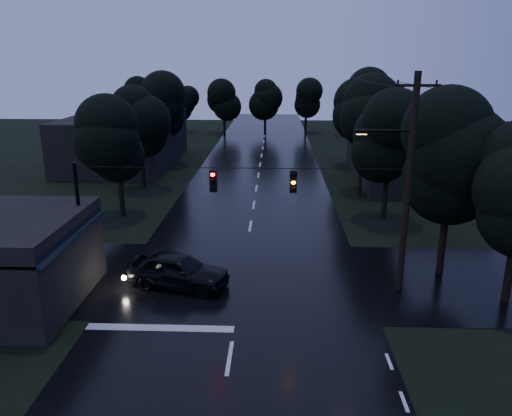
{
  "coord_description": "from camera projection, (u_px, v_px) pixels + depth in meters",
  "views": [
    {
      "loc": [
        1.59,
        -10.77,
        10.43
      ],
      "look_at": [
        0.57,
        14.99,
        2.76
      ],
      "focal_mm": 35.0,
      "sensor_mm": 36.0,
      "label": 1
    }
  ],
  "objects": [
    {
      "name": "tree_left_b",
      "position": [
        139.0,
        121.0,
        40.84
      ],
      "size": [
        4.2,
        4.2,
        8.85
      ],
      "color": "black",
      "rests_on": "ground"
    },
    {
      "name": "tree_left_c",
      "position": [
        159.0,
        106.0,
        50.34
      ],
      "size": [
        4.48,
        4.48,
        9.44
      ],
      "color": "black",
      "rests_on": "ground"
    },
    {
      "name": "anchor_pole_left",
      "position": [
        80.0,
        225.0,
        23.31
      ],
      "size": [
        0.18,
        0.18,
        6.0
      ],
      "primitive_type": "cylinder",
      "color": "black",
      "rests_on": "ground"
    },
    {
      "name": "main_road",
      "position": [
        256.0,
        189.0,
        42.08
      ],
      "size": [
        12.0,
        120.0,
        0.02
      ],
      "primitive_type": "cube",
      "color": "black",
      "rests_on": "ground"
    },
    {
      "name": "tree_left_a",
      "position": [
        117.0,
        141.0,
        33.27
      ],
      "size": [
        3.92,
        3.92,
        8.26
      ],
      "color": "black",
      "rests_on": "ground"
    },
    {
      "name": "building_far_right",
      "position": [
        414.0,
        155.0,
        44.75
      ],
      "size": [
        10.0,
        14.0,
        4.4
      ],
      "primitive_type": "cube",
      "color": "black",
      "rests_on": "ground"
    },
    {
      "name": "car",
      "position": [
        178.0,
        270.0,
        23.69
      ],
      "size": [
        5.2,
        3.06,
        1.66
      ],
      "primitive_type": "imported",
      "rotation": [
        0.0,
        0.0,
        1.33
      ],
      "color": "black",
      "rests_on": "ground"
    },
    {
      "name": "tree_right_a",
      "position": [
        389.0,
        137.0,
        32.47
      ],
      "size": [
        4.2,
        4.2,
        8.85
      ],
      "color": "black",
      "rests_on": "ground"
    },
    {
      "name": "utility_pole_far",
      "position": [
        362.0,
        148.0,
        38.74
      ],
      "size": [
        2.0,
        0.3,
        7.5
      ],
      "color": "black",
      "rests_on": "ground"
    },
    {
      "name": "tree_corner_near",
      "position": [
        452.0,
        157.0,
        23.71
      ],
      "size": [
        4.48,
        4.48,
        9.44
      ],
      "color": "black",
      "rests_on": "ground"
    },
    {
      "name": "building_far_left",
      "position": [
        125.0,
        140.0,
        51.48
      ],
      "size": [
        10.0,
        16.0,
        5.0
      ],
      "primitive_type": "cube",
      "color": "black",
      "rests_on": "ground"
    },
    {
      "name": "tree_right_b",
      "position": [
        376.0,
        117.0,
        40.0
      ],
      "size": [
        4.48,
        4.48,
        9.44
      ],
      "color": "black",
      "rests_on": "ground"
    },
    {
      "name": "cross_street",
      "position": [
        242.0,
        278.0,
        24.84
      ],
      "size": [
        60.0,
        9.0,
        0.02
      ],
      "primitive_type": "cube",
      "color": "black",
      "rests_on": "ground"
    },
    {
      "name": "tree_right_c",
      "position": [
        363.0,
        102.0,
        49.45
      ],
      "size": [
        4.76,
        4.76,
        10.03
      ],
      "color": "black",
      "rests_on": "ground"
    },
    {
      "name": "span_signals",
      "position": [
        252.0,
        180.0,
        22.36
      ],
      "size": [
        15.0,
        0.37,
        1.12
      ],
      "color": "black",
      "rests_on": "ground"
    },
    {
      "name": "utility_pole_main",
      "position": [
        406.0,
        181.0,
        22.1
      ],
      "size": [
        3.5,
        0.3,
        10.0
      ],
      "color": "black",
      "rests_on": "ground"
    }
  ]
}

